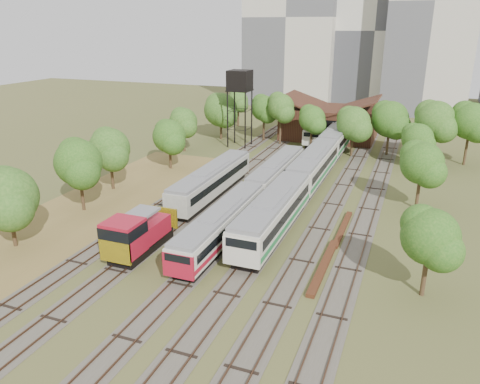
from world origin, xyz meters
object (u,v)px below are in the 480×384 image
at_px(shunter_locomotive, 135,235).
at_px(water_tower, 240,83).
at_px(railcar_red_set, 253,195).
at_px(railcar_green_set, 313,167).

distance_m(shunter_locomotive, water_tower, 41.75).
distance_m(railcar_red_set, shunter_locomotive, 15.15).
bearing_deg(water_tower, railcar_green_set, -42.50).
relative_size(railcar_red_set, water_tower, 2.77).
xyz_separation_m(railcar_red_set, railcar_green_set, (4.00, 11.99, 0.36)).
relative_size(railcar_red_set, railcar_green_set, 0.66).
xyz_separation_m(railcar_red_set, water_tower, (-11.86, 26.52, 8.77)).
height_order(railcar_green_set, water_tower, water_tower).
bearing_deg(shunter_locomotive, railcar_green_set, 68.89).
distance_m(railcar_red_set, railcar_green_set, 12.65).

